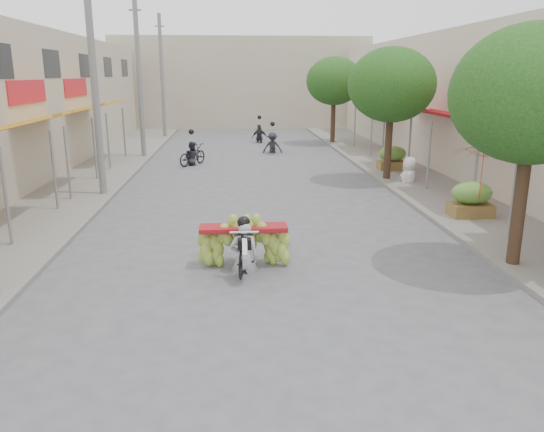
{
  "coord_description": "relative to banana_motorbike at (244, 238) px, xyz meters",
  "views": [
    {
      "loc": [
        -0.78,
        -6.74,
        4.2
      ],
      "look_at": [
        0.06,
        4.78,
        1.1
      ],
      "focal_mm": 35.0,
      "sensor_mm": 36.0,
      "label": 1
    }
  ],
  "objects": [
    {
      "name": "utility_pole_mid",
      "position": [
        -4.81,
        7.61,
        3.32
      ],
      "size": [
        0.6,
        0.24,
        8.0
      ],
      "color": "slate",
      "rests_on": "ground"
    },
    {
      "name": "produce_crate_far",
      "position": [
        6.79,
        11.61,
        0.01
      ],
      "size": [
        1.2,
        0.88,
        1.16
      ],
      "color": "brown",
      "rests_on": "ground"
    },
    {
      "name": "banana_motorbike",
      "position": [
        0.0,
        0.0,
        0.0
      ],
      "size": [
        2.2,
        1.89,
        2.13
      ],
      "color": "black",
      "rests_on": "ground"
    },
    {
      "name": "bg_motorbike_a",
      "position": [
        -2.15,
        14.14,
        0.02
      ],
      "size": [
        1.52,
        1.84,
        1.95
      ],
      "color": "black",
      "rests_on": "ground"
    },
    {
      "name": "street_tree_near",
      "position": [
        5.99,
        -0.39,
        3.08
      ],
      "size": [
        3.4,
        3.4,
        5.25
      ],
      "color": "#3A2719",
      "rests_on": "ground"
    },
    {
      "name": "ground",
      "position": [
        0.59,
        -4.39,
        -0.71
      ],
      "size": [
        120.0,
        120.0,
        0.0
      ],
      "primitive_type": "plane",
      "color": "#5C5C61",
      "rests_on": "ground"
    },
    {
      "name": "market_umbrella",
      "position": [
        6.62,
        2.77,
        1.66
      ],
      "size": [
        2.05,
        2.05,
        1.54
      ],
      "rotation": [
        0.0,
        0.0,
        -0.25
      ],
      "color": "#AE3817",
      "rests_on": "ground"
    },
    {
      "name": "produce_crate_mid",
      "position": [
        6.79,
        3.61,
        0.01
      ],
      "size": [
        1.2,
        0.88,
        1.16
      ],
      "color": "brown",
      "rests_on": "ground"
    },
    {
      "name": "utility_pole_back",
      "position": [
        -4.81,
        25.61,
        3.32
      ],
      "size": [
        0.6,
        0.24,
        8.0
      ],
      "color": "slate",
      "rests_on": "ground"
    },
    {
      "name": "street_tree_far",
      "position": [
        5.99,
        21.61,
        3.08
      ],
      "size": [
        3.4,
        3.4,
        5.25
      ],
      "color": "#3A2719",
      "rests_on": "ground"
    },
    {
      "name": "street_tree_mid",
      "position": [
        5.99,
        9.61,
        3.08
      ],
      "size": [
        3.4,
        3.4,
        5.25
      ],
      "color": "#3A2719",
      "rests_on": "ground"
    },
    {
      "name": "bg_motorbike_c",
      "position": [
        1.49,
        22.59,
        0.12
      ],
      "size": [
        1.03,
        1.53,
        1.95
      ],
      "color": "black",
      "rests_on": "ground"
    },
    {
      "name": "pedestrian",
      "position": [
        6.67,
        8.91,
        0.39
      ],
      "size": [
        1.09,
        1.06,
        1.94
      ],
      "rotation": [
        0.0,
        0.0,
        3.88
      ],
      "color": "white",
      "rests_on": "ground"
    },
    {
      "name": "bg_motorbike_b",
      "position": [
        1.97,
        17.9,
        0.13
      ],
      "size": [
        1.07,
        1.79,
        1.95
      ],
      "color": "black",
      "rests_on": "ground"
    },
    {
      "name": "sidewalk_right",
      "position": [
        7.59,
        10.61,
        -0.65
      ],
      "size": [
        4.0,
        60.0,
        0.12
      ],
      "primitive_type": "cube",
      "color": "gray",
      "rests_on": "ground"
    },
    {
      "name": "sidewalk_left",
      "position": [
        -6.41,
        10.61,
        -0.65
      ],
      "size": [
        4.0,
        60.0,
        0.12
      ],
      "primitive_type": "cube",
      "color": "gray",
      "rests_on": "ground"
    },
    {
      "name": "utility_pole_far",
      "position": [
        -4.81,
        16.61,
        3.32
      ],
      "size": [
        0.6,
        0.24,
        8.0
      ],
      "color": "slate",
      "rests_on": "ground"
    },
    {
      "name": "far_building",
      "position": [
        0.59,
        33.61,
        2.79
      ],
      "size": [
        20.0,
        6.0,
        7.0
      ],
      "primitive_type": "cube",
      "color": "#B8A991",
      "rests_on": "ground"
    }
  ]
}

